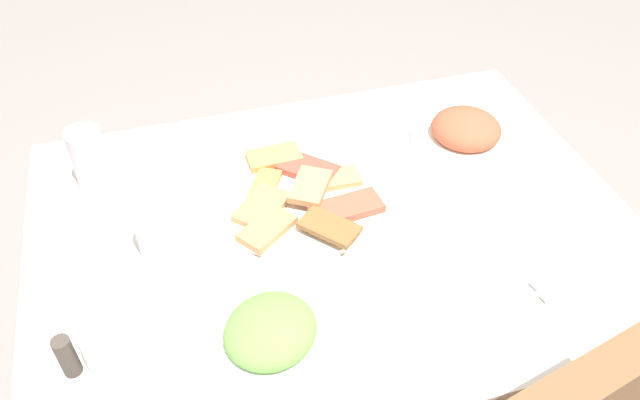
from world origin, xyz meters
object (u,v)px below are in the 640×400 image
object	(u,v)px
paper_napkin	(576,274)
pide_platter	(300,194)
soda_can	(89,158)
condiment_caddy	(83,363)
salad_plate_greens	(271,333)
spoon	(583,281)
dining_table	(333,254)
drinking_glass	(159,229)
fork	(571,265)
salad_plate_rice	(466,131)

from	to	relation	value
paper_napkin	pide_platter	bearing A→B (deg)	-38.53
soda_can	condiment_caddy	size ratio (longest dim) A/B	1.24
salad_plate_greens	condiment_caddy	distance (m)	0.27
salad_plate_greens	spoon	bearing A→B (deg)	176.06
dining_table	paper_napkin	distance (m)	0.43
drinking_glass	condiment_caddy	distance (m)	0.26
pide_platter	salad_plate_greens	size ratio (longest dim) A/B	1.46
fork	spoon	world-z (taller)	same
salad_plate_greens	paper_napkin	xyz separation A→B (m)	(-0.52, 0.02, -0.02)
salad_plate_greens	salad_plate_rice	size ratio (longest dim) A/B	1.03
salad_plate_greens	soda_can	world-z (taller)	soda_can
fork	spoon	bearing A→B (deg)	74.57
salad_plate_rice	spoon	size ratio (longest dim) A/B	1.35
paper_napkin	fork	distance (m)	0.02
salad_plate_rice	paper_napkin	distance (m)	0.39
pide_platter	salad_plate_rice	world-z (taller)	salad_plate_rice
paper_napkin	drinking_glass	bearing A→B (deg)	-21.33
spoon	condiment_caddy	bearing A→B (deg)	-14.26
drinking_glass	salad_plate_greens	bearing A→B (deg)	119.84
dining_table	salad_plate_greens	world-z (taller)	salad_plate_greens
soda_can	salad_plate_greens	bearing A→B (deg)	118.31
salad_plate_greens	paper_napkin	bearing A→B (deg)	178.05
drinking_glass	paper_napkin	distance (m)	0.70
salad_plate_rice	condiment_caddy	distance (m)	0.85
salad_plate_greens	soda_can	size ratio (longest dim) A/B	1.94
pide_platter	salad_plate_rice	xyz separation A→B (m)	(-0.38, -0.08, 0.01)
dining_table	fork	world-z (taller)	fork
pide_platter	salad_plate_rice	distance (m)	0.39
salad_plate_rice	spoon	distance (m)	0.41
paper_napkin	spoon	xyz separation A→B (m)	(0.00, 0.02, 0.00)
pide_platter	soda_can	distance (m)	0.40
paper_napkin	dining_table	bearing A→B (deg)	-33.53
drinking_glass	condiment_caddy	size ratio (longest dim) A/B	0.96
dining_table	salad_plate_greens	distance (m)	0.29
salad_plate_rice	salad_plate_greens	bearing A→B (deg)	36.63
dining_table	salad_plate_rice	size ratio (longest dim) A/B	4.70
dining_table	drinking_glass	xyz separation A→B (m)	(0.30, -0.02, 0.13)
pide_platter	fork	distance (m)	0.49
pide_platter	fork	xyz separation A→B (m)	(-0.39, 0.29, -0.01)
paper_napkin	condiment_caddy	bearing A→B (deg)	-2.80
drinking_glass	condiment_caddy	bearing A→B (deg)	58.55
paper_napkin	fork	size ratio (longest dim) A/B	0.67
condiment_caddy	drinking_glass	bearing A→B (deg)	-121.45
dining_table	condiment_caddy	bearing A→B (deg)	24.01
pide_platter	dining_table	bearing A→B (deg)	117.63
drinking_glass	spoon	size ratio (longest dim) A/B	0.55
drinking_glass	paper_napkin	world-z (taller)	drinking_glass
dining_table	soda_can	size ratio (longest dim) A/B	8.84
salad_plate_rice	paper_napkin	size ratio (longest dim) A/B	1.94
spoon	soda_can	bearing A→B (deg)	-42.79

